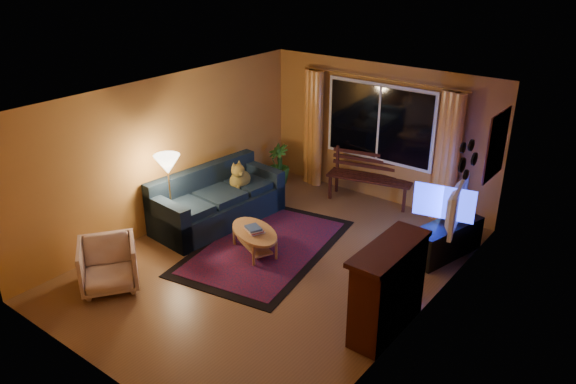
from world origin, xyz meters
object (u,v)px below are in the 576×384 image
Objects in this scene: sofa at (218,198)px; floor_lamp at (171,199)px; bench at (369,190)px; tv_console at (446,240)px; armchair at (108,263)px; coffee_table at (255,242)px.

floor_lamp is (-0.15, -0.88, 0.26)m from sofa.
bench is 0.68× the size of sofa.
floor_lamp is at bearing -134.62° from tv_console.
armchair is at bearing -80.12° from sofa.
floor_lamp is (-1.75, -3.18, 0.49)m from bench.
armchair is at bearing -116.72° from coffee_table.
coffee_table is at bearing 19.86° from floor_lamp.
tv_console is at bearing -40.87° from bench.
bench is 1.49× the size of coffee_table.
coffee_table is at bearing -14.22° from sofa.
tv_console reaches higher than coffee_table.
sofa is at bearing 80.29° from floor_lamp.
sofa is 2.18× the size of coffee_table.
floor_lamp reaches higher than armchair.
coffee_table is at bearing 9.22° from armchair.
armchair is at bearing -117.82° from tv_console.
floor_lamp reaches higher than tv_console.
coffee_table is at bearing -112.52° from bench.
floor_lamp is at bearing -160.14° from coffee_table.
armchair reaches higher than tv_console.
sofa is 1.58× the size of floor_lamp.
armchair is at bearing -77.03° from floor_lamp.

